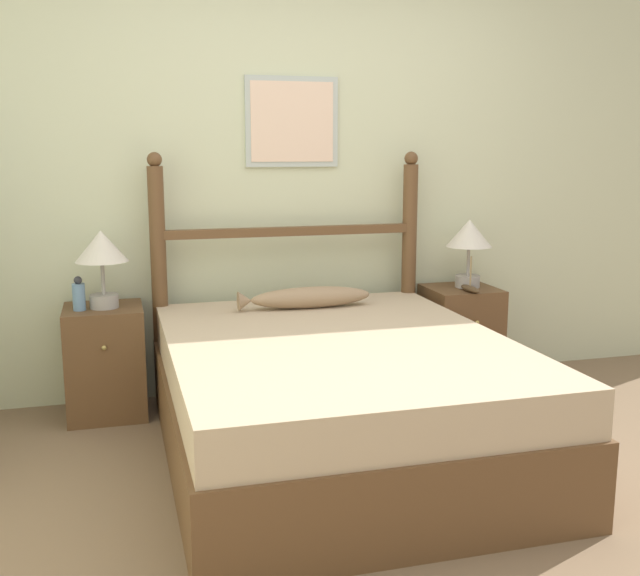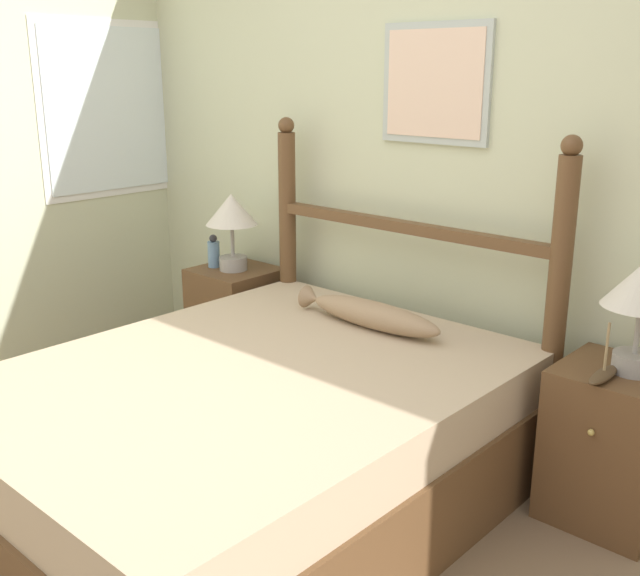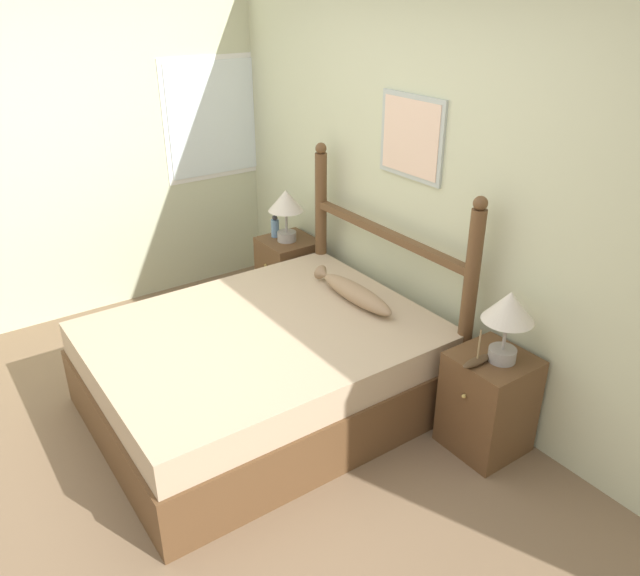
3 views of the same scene
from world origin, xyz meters
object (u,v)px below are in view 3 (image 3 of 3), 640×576
(bed, at_px, (263,368))
(fish_pillow, at_px, (354,292))
(table_lamp_left, at_px, (286,205))
(nightstand_left, at_px, (289,274))
(bottle, at_px, (275,227))
(nightstand_right, at_px, (488,402))
(model_boat, at_px, (477,361))
(table_lamp_right, at_px, (509,312))

(bed, distance_m, fish_pillow, 0.76)
(table_lamp_left, xyz_separation_m, fish_pillow, (1.07, -0.16, -0.27))
(nightstand_left, xyz_separation_m, bottle, (-0.12, -0.05, 0.38))
(table_lamp_left, height_order, bottle, table_lamp_left)
(nightstand_right, xyz_separation_m, model_boat, (-0.01, -0.13, 0.32))
(fish_pillow, bearing_deg, table_lamp_left, 171.47)
(nightstand_right, bearing_deg, table_lamp_left, -179.50)
(nightstand_left, height_order, nightstand_right, same)
(model_boat, relative_size, fish_pillow, 0.29)
(table_lamp_right, relative_size, bottle, 2.28)
(nightstand_right, bearing_deg, bed, -140.81)
(bottle, bearing_deg, table_lamp_left, 13.24)
(nightstand_left, relative_size, bottle, 3.32)
(bed, xyz_separation_m, table_lamp_right, (1.09, 0.87, 0.62))
(nightstand_left, distance_m, table_lamp_left, 0.60)
(nightstand_right, xyz_separation_m, bottle, (-2.22, -0.05, 0.38))
(bed, bearing_deg, fish_pillow, 87.37)
(model_boat, distance_m, fish_pillow, 1.01)
(nightstand_left, height_order, table_lamp_right, table_lamp_right)
(model_boat, bearing_deg, bed, -145.06)
(bed, xyz_separation_m, nightstand_left, (-1.05, 0.86, 0.02))
(bed, distance_m, model_boat, 1.32)
(bottle, relative_size, model_boat, 0.86)
(nightstand_left, distance_m, fish_pillow, 1.15)
(table_lamp_left, bearing_deg, table_lamp_right, 0.68)
(table_lamp_left, bearing_deg, nightstand_right, 0.50)
(table_lamp_left, xyz_separation_m, table_lamp_right, (2.14, 0.03, 0.00))
(bottle, relative_size, fish_pillow, 0.24)
(nightstand_right, relative_size, table_lamp_left, 1.45)
(nightstand_left, height_order, fish_pillow, fish_pillow)
(table_lamp_left, bearing_deg, nightstand_left, 118.94)
(nightstand_right, bearing_deg, table_lamp_right, 10.06)
(bottle, distance_m, model_boat, 2.21)
(bottle, height_order, fish_pillow, bottle)
(table_lamp_right, bearing_deg, nightstand_right, -169.94)
(bed, distance_m, bottle, 1.48)
(bed, relative_size, table_lamp_left, 4.84)
(nightstand_left, distance_m, bottle, 0.40)
(table_lamp_right, distance_m, fish_pillow, 1.11)
(nightstand_left, bearing_deg, nightstand_right, 0.00)
(fish_pillow, bearing_deg, bottle, 173.74)
(nightstand_right, relative_size, fish_pillow, 0.81)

